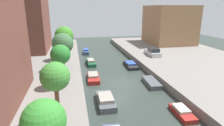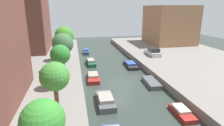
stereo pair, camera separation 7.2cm
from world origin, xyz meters
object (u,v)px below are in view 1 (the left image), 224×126
(moored_boat_left_5, at_px, (86,51))
(moored_boat_right_4, at_px, (131,65))
(parked_car, at_px, (153,52))
(moored_boat_right_3, at_px, (152,83))
(street_tree_3, at_px, (63,44))
(moored_boat_right_2, at_px, (182,112))
(street_tree_1, at_px, (55,77))
(low_block_right, at_px, (169,25))
(moored_boat_left_2, at_px, (106,100))
(moored_boat_left_3, at_px, (93,77))
(street_tree_0, at_px, (44,123))
(moored_boat_left_4, at_px, (91,62))
(street_tree_4, at_px, (64,36))
(street_tree_2, at_px, (60,55))

(moored_boat_left_5, relative_size, moored_boat_right_4, 0.94)
(parked_car, xyz_separation_m, moored_boat_right_3, (-5.03, -11.40, -1.31))
(moored_boat_left_5, height_order, moored_boat_right_4, moored_boat_left_5)
(street_tree_3, distance_m, moored_boat_right_2, 17.64)
(street_tree_1, bearing_deg, moored_boat_right_4, 55.93)
(low_block_right, height_order, moored_boat_right_3, low_block_right)
(moored_boat_left_2, xyz_separation_m, moored_boat_left_3, (-0.51, 7.12, -0.04))
(low_block_right, height_order, moored_boat_right_4, low_block_right)
(parked_car, height_order, moored_boat_left_3, parked_car)
(street_tree_0, bearing_deg, moored_boat_left_5, 83.04)
(street_tree_3, distance_m, parked_car, 17.56)
(moored_boat_right_2, relative_size, moored_boat_right_3, 0.81)
(parked_car, height_order, moored_boat_right_2, parked_car)
(moored_boat_left_2, distance_m, moored_boat_left_4, 14.59)
(street_tree_3, relative_size, moored_boat_left_3, 1.33)
(street_tree_3, relative_size, moored_boat_left_5, 1.31)
(moored_boat_right_2, bearing_deg, street_tree_4, 120.54)
(moored_boat_left_2, bearing_deg, moored_boat_right_2, -28.32)
(parked_car, xyz_separation_m, moored_boat_left_2, (-11.80, -15.24, -1.19))
(street_tree_0, relative_size, moored_boat_left_2, 1.17)
(moored_boat_left_4, bearing_deg, street_tree_3, -129.22)
(street_tree_4, xyz_separation_m, moored_boat_left_5, (4.11, 8.45, -4.73))
(street_tree_2, height_order, street_tree_4, street_tree_4)
(moored_boat_left_2, relative_size, moored_boat_right_4, 0.97)
(moored_boat_right_3, bearing_deg, street_tree_4, 134.60)
(moored_boat_left_2, bearing_deg, parked_car, 52.25)
(moored_boat_left_4, bearing_deg, parked_car, 3.15)
(street_tree_3, distance_m, moored_boat_left_2, 11.27)
(street_tree_4, bearing_deg, street_tree_0, -90.00)
(moored_boat_left_3, bearing_deg, street_tree_4, 115.85)
(street_tree_0, height_order, moored_boat_left_2, street_tree_0)
(moored_boat_left_3, relative_size, moored_boat_right_2, 1.26)
(moored_boat_right_4, bearing_deg, moored_boat_right_2, -89.10)
(parked_car, xyz_separation_m, moored_boat_left_3, (-12.31, -8.12, -1.24))
(moored_boat_left_2, relative_size, moored_boat_left_3, 1.06)
(moored_boat_left_2, bearing_deg, moored_boat_right_3, 29.61)
(low_block_right, distance_m, street_tree_3, 30.78)
(moored_boat_left_4, xyz_separation_m, moored_boat_right_3, (6.91, -10.74, -0.12))
(low_block_right, bearing_deg, moored_boat_left_5, -171.30)
(street_tree_3, xyz_separation_m, parked_car, (16.21, 5.89, -3.28))
(street_tree_2, height_order, moored_boat_left_3, street_tree_2)
(street_tree_4, bearing_deg, moored_boat_left_2, -73.80)
(moored_boat_left_3, height_order, moored_boat_left_4, moored_boat_left_4)
(street_tree_3, relative_size, moored_boat_right_2, 1.68)
(street_tree_4, xyz_separation_m, moored_boat_right_3, (11.18, -11.34, -4.85))
(street_tree_2, height_order, moored_boat_left_2, street_tree_2)
(street_tree_2, xyz_separation_m, moored_boat_left_4, (4.27, 11.49, -4.35))
(street_tree_0, xyz_separation_m, moored_boat_left_3, (3.91, 17.16, -4.50))
(street_tree_1, bearing_deg, street_tree_0, -90.00)
(street_tree_3, bearing_deg, street_tree_1, -90.00)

